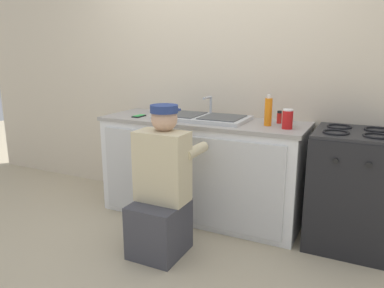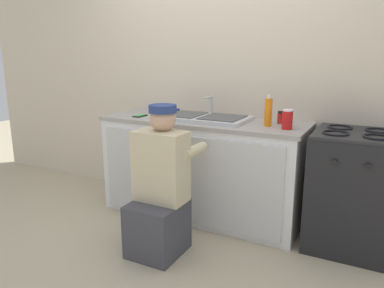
{
  "view_description": "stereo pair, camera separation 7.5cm",
  "coord_description": "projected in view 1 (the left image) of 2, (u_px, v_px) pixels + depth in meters",
  "views": [
    {
      "loc": [
        1.35,
        -2.64,
        1.47
      ],
      "look_at": [
        0.0,
        0.1,
        0.71
      ],
      "focal_mm": 35.0,
      "sensor_mm": 36.0,
      "label": 1
    },
    {
      "loc": [
        1.42,
        -2.61,
        1.47
      ],
      "look_at": [
        0.0,
        0.1,
        0.71
      ],
      "focal_mm": 35.0,
      "sensor_mm": 36.0,
      "label": 2
    }
  ],
  "objects": [
    {
      "name": "water_glass",
      "position": [
        288.0,
        120.0,
        2.97
      ],
      "size": [
        0.06,
        0.06,
        0.1
      ],
      "color": "#ADC6CC",
      "rests_on": "countertop"
    },
    {
      "name": "sink_double_basin",
      "position": [
        202.0,
        117.0,
        3.28
      ],
      "size": [
        0.8,
        0.44,
        0.19
      ],
      "color": "silver",
      "rests_on": "countertop"
    },
    {
      "name": "stove_range",
      "position": [
        351.0,
        189.0,
        2.85
      ],
      "size": [
        0.59,
        0.62,
        0.91
      ],
      "color": "black",
      "rests_on": "ground_plane"
    },
    {
      "name": "plumber_person",
      "position": [
        161.0,
        193.0,
        2.74
      ],
      "size": [
        0.42,
        0.61,
        1.1
      ],
      "color": "#3F3F47",
      "rests_on": "ground_plane"
    },
    {
      "name": "spice_bottle_red",
      "position": [
        279.0,
        117.0,
        3.09
      ],
      "size": [
        0.04,
        0.04,
        0.1
      ],
      "color": "red",
      "rests_on": "countertop"
    },
    {
      "name": "cell_phone",
      "position": [
        139.0,
        116.0,
        3.42
      ],
      "size": [
        0.07,
        0.14,
        0.01
      ],
      "color": "black",
      "rests_on": "countertop"
    },
    {
      "name": "soda_cup_red",
      "position": [
        288.0,
        119.0,
        2.86
      ],
      "size": [
        0.08,
        0.08,
        0.15
      ],
      "color": "red",
      "rests_on": "countertop"
    },
    {
      "name": "soap_bottle_orange",
      "position": [
        268.0,
        112.0,
        2.98
      ],
      "size": [
        0.06,
        0.06,
        0.25
      ],
      "color": "orange",
      "rests_on": "countertop"
    },
    {
      "name": "ground_plane",
      "position": [
        187.0,
        227.0,
        3.23
      ],
      "size": [
        12.0,
        12.0,
        0.0
      ],
      "primitive_type": "plane",
      "color": "tan"
    },
    {
      "name": "counter_cabinet",
      "position": [
        201.0,
        170.0,
        3.38
      ],
      "size": [
        1.78,
        0.62,
        0.86
      ],
      "color": "white",
      "rests_on": "ground_plane"
    },
    {
      "name": "back_wall",
      "position": [
        218.0,
        76.0,
        3.5
      ],
      "size": [
        6.0,
        0.1,
        2.5
      ],
      "primitive_type": "cube",
      "color": "beige",
      "rests_on": "ground_plane"
    },
    {
      "name": "countertop",
      "position": [
        202.0,
        121.0,
        3.29
      ],
      "size": [
        1.82,
        0.62,
        0.03
      ],
      "primitive_type": "cube",
      "color": "#9E9993",
      "rests_on": "counter_cabinet"
    }
  ]
}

